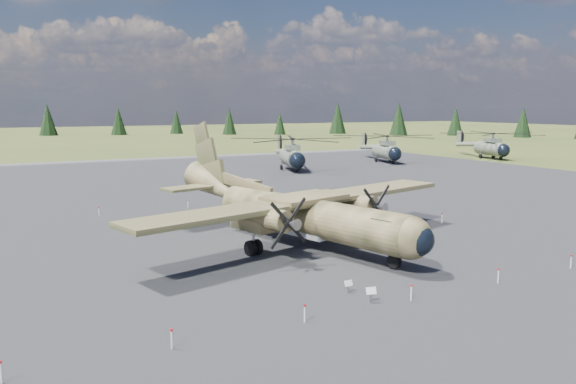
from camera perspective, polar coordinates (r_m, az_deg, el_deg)
name	(u,v)px	position (r m, az deg, el deg)	size (l,w,h in m)	color
ground	(259,246)	(38.75, -2.93, -5.49)	(500.00, 500.00, 0.00)	brown
apron	(210,220)	(47.80, -7.95, -2.84)	(120.00, 120.00, 0.04)	#525357
transport_plane	(295,208)	(38.83, 0.71, -1.64)	(26.41, 23.63, 8.78)	#3C3C20
helicopter_near	(292,147)	(83.56, 0.39, 4.55)	(23.79, 24.31, 4.87)	slate
helicopter_mid	(386,143)	(97.14, 9.93, 4.91)	(22.20, 23.15, 4.66)	slate
helicopter_far	(491,140)	(109.25, 19.96, 4.96)	(22.61, 23.65, 4.77)	slate
info_placard_left	(371,292)	(28.00, 8.42, -10.06)	(0.54, 0.33, 0.79)	gray
info_placard_right	(348,285)	(29.25, 6.15, -9.33)	(0.44, 0.19, 0.69)	gray
barrier_fence	(254,240)	(38.37, -3.51, -4.85)	(33.12, 29.62, 0.85)	white
treeline	(250,168)	(42.59, -3.85, 2.48)	(334.91, 336.84, 10.98)	black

